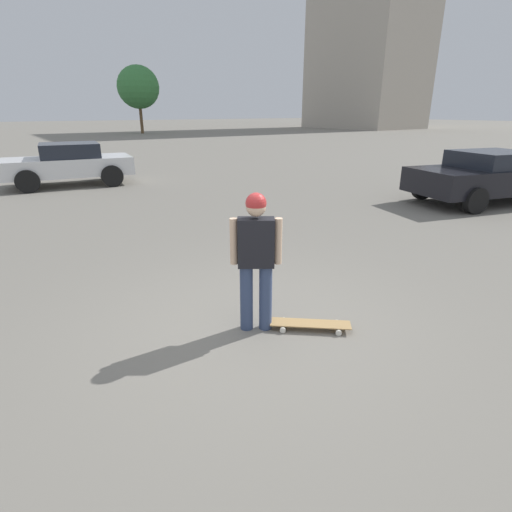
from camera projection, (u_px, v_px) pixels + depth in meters
The scene contains 6 objects.
ground_plane at pixel (256, 328), 4.75m from camera, with size 220.00×220.00×0.00m, color gray.
person at pixel (256, 254), 4.43m from camera, with size 0.39×0.49×1.62m.
skateboard at pixel (310, 324), 4.70m from camera, with size 0.76×0.85×0.08m.
car_parked_near at pixel (489, 176), 11.01m from camera, with size 2.95×4.65×1.40m.
car_parked_far at pixel (69, 163), 13.59m from camera, with size 2.53×4.29×1.41m.
tree_distant at pixel (138, 87), 43.60m from camera, with size 4.52×4.52×7.11m.
Camera 1 is at (-3.43, 2.36, 2.43)m, focal length 28.00 mm.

